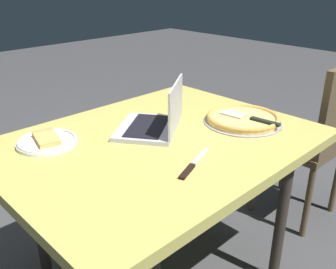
{
  "coord_description": "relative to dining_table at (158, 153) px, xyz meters",
  "views": [
    {
      "loc": [
        -0.92,
        -1.0,
        1.35
      ],
      "look_at": [
        0.02,
        -0.04,
        0.76
      ],
      "focal_mm": 39.9,
      "sensor_mm": 36.0,
      "label": 1
    }
  ],
  "objects": [
    {
      "name": "table_knife",
      "position": [
        -0.07,
        -0.25,
        0.07
      ],
      "size": [
        0.24,
        0.11,
        0.01
      ],
      "color": "#C0B3BA",
      "rests_on": "dining_table"
    },
    {
      "name": "dining_table",
      "position": [
        0.0,
        0.0,
        0.0
      ],
      "size": [
        1.24,
        0.96,
        0.73
      ],
      "color": "tan",
      "rests_on": "ground_plane"
    },
    {
      "name": "pizza_plate",
      "position": [
        -0.34,
        0.26,
        0.08
      ],
      "size": [
        0.23,
        0.23,
        0.04
      ],
      "color": "white",
      "rests_on": "dining_table"
    },
    {
      "name": "chair_near",
      "position": [
        0.96,
        -0.23,
        -0.15
      ],
      "size": [
        0.39,
        0.39,
        0.93
      ],
      "color": "brown",
      "rests_on": "ground_plane"
    },
    {
      "name": "laptop",
      "position": [
        0.05,
        0.07,
        0.11
      ],
      "size": [
        0.38,
        0.37,
        0.21
      ],
      "color": "#B8B5C2",
      "rests_on": "dining_table"
    },
    {
      "name": "pizza_tray",
      "position": [
        0.39,
        -0.13,
        0.08
      ],
      "size": [
        0.35,
        0.35,
        0.04
      ],
      "color": "#94929A",
      "rests_on": "dining_table"
    }
  ]
}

